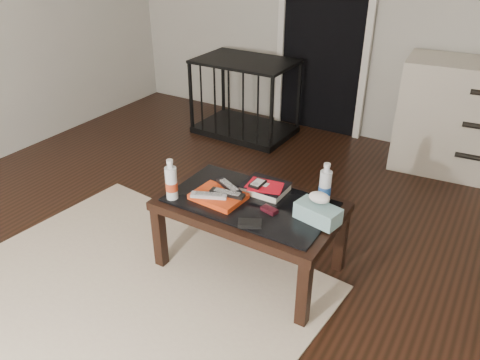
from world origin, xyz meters
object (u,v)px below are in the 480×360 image
Objects in this scene: textbook at (265,188)px; water_bottle_right at (325,183)px; tissue_box at (318,213)px; coffee_table at (250,211)px; pet_crate at (245,110)px; dresser at (479,121)px; water_bottle_left at (171,179)px.

water_bottle_right is (0.33, 0.06, 0.10)m from textbook.
tissue_box is (0.04, -0.19, -0.07)m from water_bottle_right.
textbook is 0.35m from water_bottle_right.
coffee_table is 2.05m from pet_crate.
water_bottle_right reaches higher than coffee_table.
tissue_box is at bearing -110.16° from dresser.
tissue_box is at bearing 1.47° from coffee_table.
water_bottle_left is (-0.39, -0.20, 0.18)m from coffee_table.
pet_crate is 3.97× the size of tissue_box.
pet_crate is 3.66× the size of textbook.
dresser is 1.36× the size of pet_crate.
pet_crate is 1.96m from textbook.
dresser reaches higher than water_bottle_left.
pet_crate reaches higher than coffee_table.
dresser is 5.21× the size of water_bottle_left.
water_bottle_left is at bearing -69.54° from pet_crate.
dresser is at bearing 86.44° from tissue_box.
pet_crate is (-1.06, 1.75, -0.17)m from coffee_table.
coffee_table is 4.20× the size of water_bottle_left.
textbook is at bearing 173.10° from tissue_box.
dresser is at bearing 7.92° from pet_crate.
water_bottle_left reaches higher than coffee_table.
textbook is at bearing 39.17° from water_bottle_left.
tissue_box reaches higher than coffee_table.
dresser is 2.05m from textbook.
textbook is (0.02, 0.14, 0.09)m from coffee_table.
pet_crate is at bearing 132.51° from water_bottle_right.
coffee_table is 0.45m from water_bottle_right.
coffee_table is 4.35× the size of tissue_box.
dresser reaches higher than coffee_table.
tissue_box reaches higher than textbook.
pet_crate is at bearing 141.67° from tissue_box.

